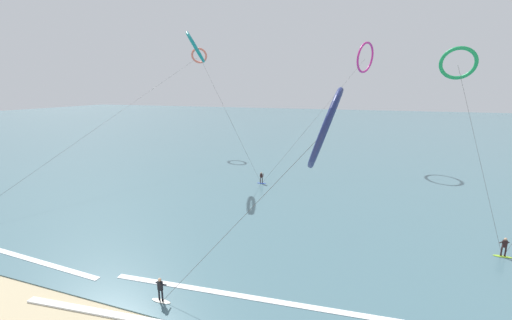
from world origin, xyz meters
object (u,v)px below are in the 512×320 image
Objects in this scene: kite_magenta at (365,58)px; surfer_lime at (504,249)px; surfer_cobalt at (261,179)px; surfer_ivory at (161,291)px; kite_coral at (199,56)px; kite_navy at (325,129)px; kite_teal at (196,47)px; kite_emerald at (458,63)px.

surfer_lime is at bearing 46.95° from kite_magenta.
surfer_cobalt and surfer_ivory have the same top height.
kite_magenta is 35.17m from kite_coral.
surfer_ivory is 59.88m from kite_coral.
kite_navy is at bearing 26.14° from kite_magenta.
kite_teal is (-37.23, 16.14, 19.01)m from surfer_lime.
surfer_lime is 0.08× the size of kite_teal.
kite_coral is 2.35× the size of kite_teal.
surfer_ivory is 1.00× the size of surfer_lime.
kite_magenta is at bearing 108.51° from surfer_lime.
surfer_cobalt is at bearing 114.75° from kite_coral.
kite_teal reaches higher than kite_navy.
kite_coral reaches higher than surfer_lime.
kite_navy is at bearing 73.95° from kite_emerald.
surfer_ivory and surfer_lime have the same top height.
surfer_lime is at bearing 123.47° from kite_coral.
kite_navy is at bearing -141.26° from surfer_lime.
kite_coral is (-35.12, 1.10, 1.47)m from kite_magenta.
kite_teal is at bearing -142.99° from kite_navy.
kite_emerald is at bearing 158.23° from surfer_cobalt.
kite_teal is (-34.09, 6.71, 3.62)m from kite_emerald.
kite_magenta is at bearing 158.95° from kite_coral.
kite_emerald is at bearing 57.65° from surfer_ivory.
surfer_cobalt is 37.89m from kite_coral.
kite_teal is at bearing -0.65° from kite_emerald.
kite_emerald is (-3.13, 9.43, 15.39)m from surfer_lime.
kite_magenta is 31.06m from kite_teal.
kite_emerald is 0.34× the size of kite_coral.
surfer_ivory is 0.12× the size of kite_navy.
kite_navy is at bearing 106.40° from kite_coral.
surfer_ivory is 0.09× the size of kite_emerald.
kite_navy is (34.44, -48.00, -9.10)m from kite_coral.
kite_navy is (-13.57, -11.47, 10.73)m from surfer_lime.
kite_navy reaches higher than surfer_lime.
surfer_lime is at bearing 118.85° from kite_emerald.
kite_emerald reaches higher than kite_navy.
kite_emerald is 52.61m from kite_coral.
kite_teal reaches higher than kite_emerald.
kite_coral is 23.09m from kite_teal.
surfer_cobalt is 27.49m from kite_emerald.
surfer_cobalt is at bearing -127.56° from kite_teal.
surfer_lime is 0.03× the size of kite_coral.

